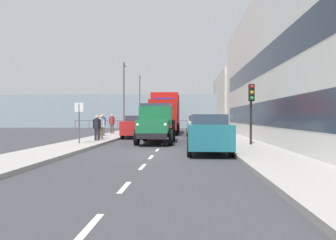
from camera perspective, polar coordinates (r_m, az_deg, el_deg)
ground_plane at (r=21.50m, az=-0.23°, el=-3.72°), size 80.00×80.00×0.00m
sidewalk_left at (r=21.68m, az=11.97°, el=-3.50°), size 2.52×38.36×0.15m
sidewalk_right at (r=22.27m, az=-12.10°, el=-3.39°), size 2.52×38.36×0.15m
road_centreline_markings at (r=20.02m, az=-0.51°, el=-4.02°), size 0.12×33.12×0.01m
building_terrace at (r=21.08m, az=24.58°, el=9.06°), size 6.11×25.70×9.49m
building_far_block at (r=42.35m, az=13.73°, el=3.39°), size 6.10×14.49×7.41m
sea_horizon at (r=43.60m, az=1.69°, el=1.74°), size 80.00×0.80×5.00m
seawall_railing at (r=40.00m, az=1.52°, el=-0.42°), size 28.08×0.08×1.20m
truck_vintage_green at (r=17.93m, az=-2.33°, el=-0.80°), size 2.17×5.64×2.43m
lorry_cargo_red at (r=28.56m, az=-0.47°, el=1.51°), size 2.58×8.20×3.87m
car_teal_kerbside_near at (r=13.23m, az=7.73°, el=-2.52°), size 1.86×4.25×1.72m
car_white_kerbside_1 at (r=19.11m, az=6.44°, el=-1.57°), size 1.76×4.51×1.72m
car_grey_kerbside_2 at (r=25.36m, az=5.72°, el=-1.05°), size 1.88×3.91×1.72m
car_red_oppositeside_0 at (r=22.97m, az=-5.94°, el=-1.21°), size 1.95×4.27×1.72m
pedestrian_by_lamp at (r=18.84m, az=-13.58°, el=-1.09°), size 0.53×0.34×1.57m
pedestrian_couple_a at (r=20.40m, az=-12.89°, el=-0.95°), size 0.53×0.34×1.58m
pedestrian_with_bag at (r=23.53m, az=-12.56°, el=-0.58°), size 0.53×0.34×1.68m
pedestrian_strolling at (r=26.55m, az=-10.80°, el=-0.40°), size 0.53×0.34×1.72m
traffic_light_near at (r=16.22m, az=15.82°, el=3.61°), size 0.28×0.41×3.20m
lamp_post_promenade at (r=29.61m, az=-8.49°, el=5.59°), size 0.32×1.14×6.85m
lamp_post_far at (r=38.97m, az=-5.47°, el=4.48°), size 0.32×1.14×6.98m
street_sign at (r=17.01m, az=-16.82°, el=0.80°), size 0.50×0.07×2.25m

